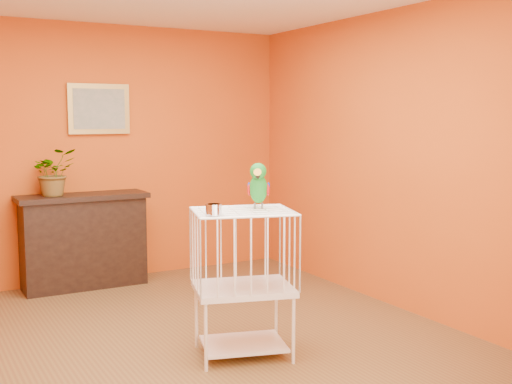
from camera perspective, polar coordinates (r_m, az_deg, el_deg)
ground at (r=4.86m, az=-5.99°, el=-13.47°), size 4.50×4.50×0.00m
room_shell at (r=4.57m, az=-6.23°, el=5.52°), size 4.50×4.50×4.50m
console_cabinet at (r=6.54m, az=-15.07°, el=-4.20°), size 1.24×0.45×0.92m
potted_plant at (r=6.37m, az=-17.49°, el=1.22°), size 0.48×0.51×0.35m
framed_picture at (r=6.66m, az=-13.78°, el=7.18°), size 0.62×0.04×0.50m
birdcage at (r=4.51m, az=-1.15°, el=-7.91°), size 0.78×0.68×1.03m
feed_cup at (r=4.19m, az=-3.79°, el=-1.56°), size 0.10×0.10×0.07m
parrot at (r=4.47m, az=0.22°, el=0.60°), size 0.22×0.28×0.33m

